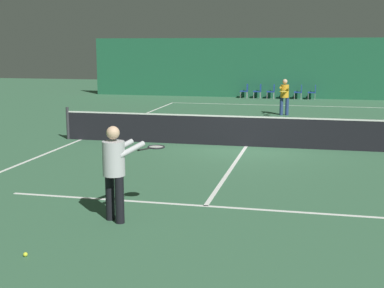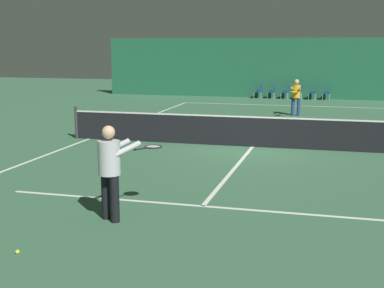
{
  "view_description": "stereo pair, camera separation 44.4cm",
  "coord_description": "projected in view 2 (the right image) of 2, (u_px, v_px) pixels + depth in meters",
  "views": [
    {
      "loc": [
        1.95,
        -16.2,
        3.07
      ],
      "look_at": [
        -0.55,
        -5.14,
        0.98
      ],
      "focal_mm": 50.0,
      "sensor_mm": 36.0,
      "label": 1
    },
    {
      "loc": [
        2.38,
        -16.09,
        3.07
      ],
      "look_at": [
        -0.55,
        -5.14,
        0.98
      ],
      "focal_mm": 50.0,
      "sensor_mm": 36.0,
      "label": 2
    }
  ],
  "objects": [
    {
      "name": "ground_plane",
      "position": [
        253.0,
        147.0,
        16.45
      ],
      "size": [
        60.0,
        60.0,
        0.0
      ],
      "primitive_type": "plane",
      "color": "#386647"
    },
    {
      "name": "backdrop_curtain",
      "position": [
        294.0,
        68.0,
        31.2
      ],
      "size": [
        23.0,
        0.12,
        3.51
      ],
      "color": "#1E5B3D",
      "rests_on": "ground"
    },
    {
      "name": "court_line_baseline_far",
      "position": [
        287.0,
        106.0,
        27.75
      ],
      "size": [
        11.0,
        0.1,
        0.0
      ],
      "color": "white",
      "rests_on": "ground"
    },
    {
      "name": "court_line_service_far",
      "position": [
        275.0,
        119.0,
        22.53
      ],
      "size": [
        8.25,
        0.1,
        0.0
      ],
      "color": "white",
      "rests_on": "ground"
    },
    {
      "name": "court_line_service_near",
      "position": [
        203.0,
        206.0,
        10.37
      ],
      "size": [
        8.25,
        0.1,
        0.0
      ],
      "color": "white",
      "rests_on": "ground"
    },
    {
      "name": "court_line_sideline_left",
      "position": [
        89.0,
        139.0,
        17.85
      ],
      "size": [
        0.1,
        23.8,
        0.0
      ],
      "color": "white",
      "rests_on": "ground"
    },
    {
      "name": "court_line_centre",
      "position": [
        253.0,
        147.0,
        16.45
      ],
      "size": [
        0.1,
        12.8,
        0.0
      ],
      "color": "white",
      "rests_on": "ground"
    },
    {
      "name": "tennis_net",
      "position": [
        253.0,
        130.0,
        16.36
      ],
      "size": [
        12.0,
        0.1,
        1.07
      ],
      "color": "black",
      "rests_on": "ground"
    },
    {
      "name": "player_near",
      "position": [
        111.0,
        165.0,
        9.39
      ],
      "size": [
        1.01,
        1.36,
        1.71
      ],
      "rotation": [
        0.0,
        0.0,
        1.03
      ],
      "color": "black",
      "rests_on": "ground"
    },
    {
      "name": "player_far",
      "position": [
        296.0,
        95.0,
        23.57
      ],
      "size": [
        0.4,
        1.33,
        1.61
      ],
      "rotation": [
        0.0,
        0.0,
        -1.58
      ],
      "color": "navy",
      "rests_on": "ground"
    },
    {
      "name": "courtside_chair_0",
      "position": [
        259.0,
        90.0,
        31.41
      ],
      "size": [
        0.44,
        0.44,
        0.84
      ],
      "rotation": [
        0.0,
        0.0,
        -1.57
      ],
      "color": "#99999E",
      "rests_on": "ground"
    },
    {
      "name": "courtside_chair_1",
      "position": [
        272.0,
        90.0,
        31.21
      ],
      "size": [
        0.44,
        0.44,
        0.84
      ],
      "rotation": [
        0.0,
        0.0,
        -1.57
      ],
      "color": "#99999E",
      "rests_on": "ground"
    },
    {
      "name": "courtside_chair_2",
      "position": [
        286.0,
        91.0,
        31.01
      ],
      "size": [
        0.44,
        0.44,
        0.84
      ],
      "rotation": [
        0.0,
        0.0,
        -1.57
      ],
      "color": "#99999E",
      "rests_on": "ground"
    },
    {
      "name": "courtside_chair_3",
      "position": [
        300.0,
        91.0,
        30.81
      ],
      "size": [
        0.44,
        0.44,
        0.84
      ],
      "rotation": [
        0.0,
        0.0,
        -1.57
      ],
      "color": "#99999E",
      "rests_on": "ground"
    },
    {
      "name": "courtside_chair_4",
      "position": [
        313.0,
        91.0,
        30.61
      ],
      "size": [
        0.44,
        0.44,
        0.84
      ],
      "rotation": [
        0.0,
        0.0,
        -1.57
      ],
      "color": "#99999E",
      "rests_on": "ground"
    },
    {
      "name": "courtside_chair_5",
      "position": [
        328.0,
        92.0,
        30.41
      ],
      "size": [
        0.44,
        0.44,
        0.84
      ],
      "rotation": [
        0.0,
        0.0,
        -1.57
      ],
      "color": "#99999E",
      "rests_on": "ground"
    },
    {
      "name": "tennis_ball",
      "position": [
        17.0,
        252.0,
        7.99
      ],
      "size": [
        0.07,
        0.07,
        0.07
      ],
      "color": "#D1DB33",
      "rests_on": "ground"
    }
  ]
}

